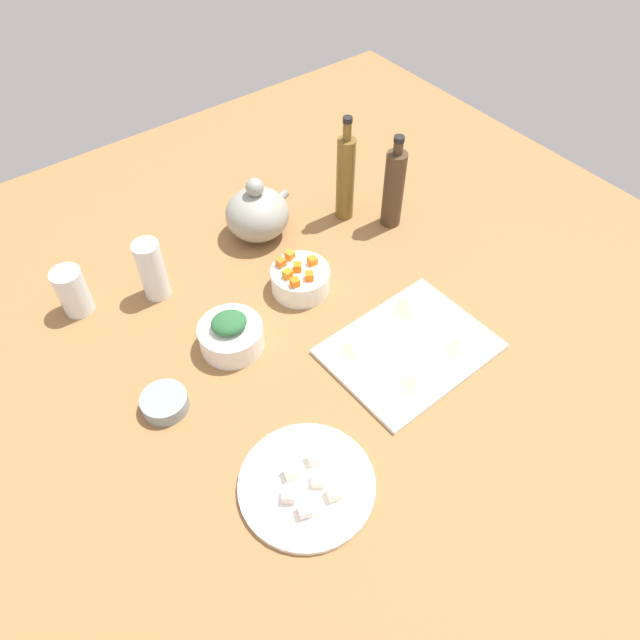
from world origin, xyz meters
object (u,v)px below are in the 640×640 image
at_px(bowl_greens, 231,336).
at_px(drinking_glass_1, 73,291).
at_px(teapot, 257,213).
at_px(plate_tofu, 307,485).
at_px(bottle_1, 394,188).
at_px(bottle_0, 345,177).
at_px(bowl_carrots, 301,280).
at_px(bowl_small_side, 165,403).
at_px(drinking_glass_0, 152,270).
at_px(cutting_board, 410,349).

xyz_separation_m(bowl_greens, drinking_glass_1, (-0.21, 0.29, 0.03)).
xyz_separation_m(bowl_greens, teapot, (0.24, 0.26, 0.03)).
xyz_separation_m(plate_tofu, bottle_1, (0.59, 0.45, 0.10)).
bearing_deg(plate_tofu, bottle_0, 46.26).
xyz_separation_m(plate_tofu, bowl_carrots, (0.27, 0.39, 0.02)).
distance_m(plate_tofu, bottle_0, 0.75).
bearing_deg(teapot, bowl_small_side, -143.16).
xyz_separation_m(plate_tofu, teapot, (0.30, 0.61, 0.06)).
relative_size(bowl_small_side, bottle_1, 0.37).
relative_size(bowl_greens, drinking_glass_0, 0.91).
height_order(bowl_small_side, drinking_glass_0, drinking_glass_0).
height_order(drinking_glass_0, drinking_glass_1, drinking_glass_0).
bearing_deg(drinking_glass_1, bottle_1, -14.39).
bearing_deg(drinking_glass_1, bowl_greens, -53.79).
relative_size(cutting_board, bottle_0, 1.20).
bearing_deg(cutting_board, bowl_carrots, 104.71).
relative_size(bowl_small_side, drinking_glass_0, 0.62).
distance_m(bowl_greens, bottle_1, 0.54).
bearing_deg(bottle_1, bowl_small_side, -167.77).
bearing_deg(bottle_1, bowl_greens, -169.17).
distance_m(bottle_1, drinking_glass_1, 0.77).
height_order(cutting_board, teapot, teapot).
bearing_deg(bowl_greens, cutting_board, -39.34).
xyz_separation_m(plate_tofu, bottle_0, (0.52, 0.54, 0.11)).
distance_m(cutting_board, plate_tofu, 0.37).
distance_m(bowl_carrots, bottle_1, 0.33).
relative_size(bowl_greens, bottle_0, 0.48).
distance_m(cutting_board, bottle_1, 0.42).
xyz_separation_m(teapot, drinking_glass_0, (-0.29, -0.03, 0.01)).
bearing_deg(bowl_small_side, teapot, 36.84).
bearing_deg(bowl_small_side, drinking_glass_0, 65.59).
height_order(cutting_board, bottle_0, bottle_0).
relative_size(cutting_board, bottle_1, 1.35).
relative_size(teapot, drinking_glass_1, 1.53).
xyz_separation_m(teapot, bottle_1, (0.29, -0.16, 0.04)).
xyz_separation_m(bowl_small_side, drinking_glass_1, (-0.03, 0.34, 0.04)).
height_order(bottle_1, drinking_glass_1, bottle_1).
bearing_deg(plate_tofu, teapot, 63.54).
relative_size(bottle_0, drinking_glass_1, 2.47).
distance_m(teapot, bottle_0, 0.23).
xyz_separation_m(bottle_1, drinking_glass_0, (-0.58, 0.13, -0.03)).
bearing_deg(plate_tofu, bowl_carrots, 55.21).
distance_m(teapot, bottle_1, 0.33).
relative_size(bowl_carrots, bottle_1, 0.54).
bearing_deg(bowl_carrots, plate_tofu, -124.79).
xyz_separation_m(plate_tofu, bowl_small_side, (-0.12, 0.29, 0.01)).
bearing_deg(drinking_glass_0, bottle_0, -4.18).
relative_size(plate_tofu, bottle_1, 0.98).
xyz_separation_m(cutting_board, bottle_1, (0.24, 0.33, 0.10)).
height_order(bowl_greens, bottle_0, bottle_0).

